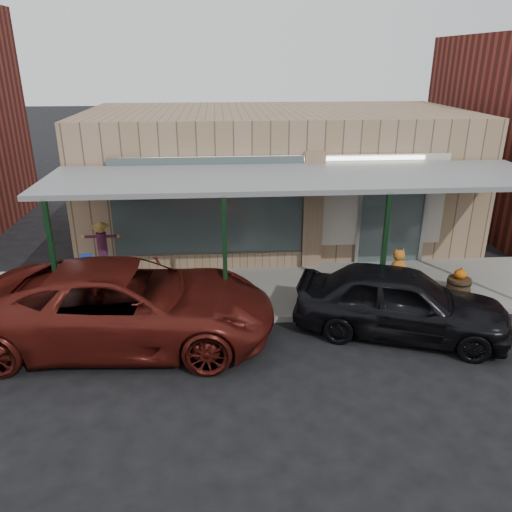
{
  "coord_description": "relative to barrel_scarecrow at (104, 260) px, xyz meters",
  "views": [
    {
      "loc": [
        -1.89,
        -8.12,
        5.72
      ],
      "look_at": [
        -1.07,
        2.6,
        1.45
      ],
      "focal_mm": 35.0,
      "sensor_mm": 36.0,
      "label": 1
    }
  ],
  "objects": [
    {
      "name": "ground",
      "position": [
        5.0,
        -4.45,
        -0.71
      ],
      "size": [
        120.0,
        120.0,
        0.0
      ],
      "primitive_type": "plane",
      "color": "black",
      "rests_on": "ground"
    },
    {
      "name": "sidewalk",
      "position": [
        5.0,
        -0.85,
        -0.64
      ],
      "size": [
        40.0,
        3.2,
        0.15
      ],
      "primitive_type": "cube",
      "color": "gray",
      "rests_on": "ground"
    },
    {
      "name": "storefront",
      "position": [
        5.0,
        3.72,
        1.38
      ],
      "size": [
        12.0,
        6.25,
        4.2
      ],
      "color": "#9D7A60",
      "rests_on": "ground"
    },
    {
      "name": "awning",
      "position": [
        5.0,
        -0.88,
        2.3
      ],
      "size": [
        12.0,
        3.0,
        3.04
      ],
      "color": "slate",
      "rests_on": "ground"
    },
    {
      "name": "block_buildings_near",
      "position": [
        7.01,
        4.75,
        3.05
      ],
      "size": [
        61.0,
        8.0,
        8.0
      ],
      "color": "maroon",
      "rests_on": "ground"
    },
    {
      "name": "barrel_scarecrow",
      "position": [
        0.0,
        0.0,
        0.0
      ],
      "size": [
        1.01,
        0.67,
        1.66
      ],
      "rotation": [
        0.0,
        0.0,
        0.05
      ],
      "color": "#46311C",
      "rests_on": "sidewalk"
    },
    {
      "name": "barrel_pumpkin",
      "position": [
        9.13,
        -1.48,
        -0.32
      ],
      "size": [
        0.66,
        0.66,
        0.68
      ],
      "rotation": [
        0.0,
        0.0,
        -0.17
      ],
      "color": "#46311C",
      "rests_on": "sidewalk"
    },
    {
      "name": "handicap_sign",
      "position": [
        0.0,
        -1.61,
        0.33
      ],
      "size": [
        0.29,
        0.04,
        1.38
      ],
      "rotation": [
        0.0,
        0.0,
        0.09
      ],
      "color": "gray",
      "rests_on": "sidewalk"
    },
    {
      "name": "parked_sedan",
      "position": [
        7.0,
        -3.09,
        0.07
      ],
      "size": [
        4.9,
        3.26,
        1.67
      ],
      "rotation": [
        0.0,
        0.0,
        1.23
      ],
      "color": "black",
      "rests_on": "ground"
    },
    {
      "name": "car_maroon",
      "position": [
        1.09,
        -2.96,
        0.16
      ],
      "size": [
        6.43,
        3.25,
        1.74
      ],
      "primitive_type": "imported",
      "rotation": [
        0.0,
        0.0,
        1.51
      ],
      "color": "#561711",
      "rests_on": "ground"
    }
  ]
}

